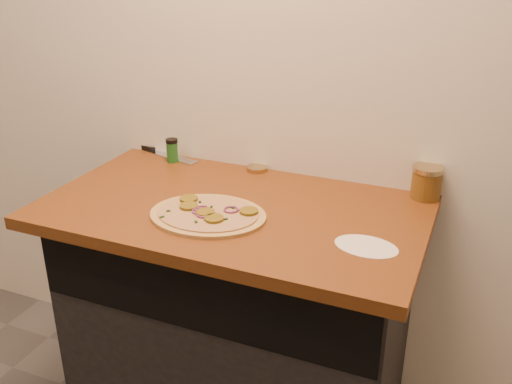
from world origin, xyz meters
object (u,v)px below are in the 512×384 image
at_px(chefs_knife, 157,151).
at_px(salsa_jar, 427,182).
at_px(pizza, 208,214).
at_px(spice_shaker, 172,150).

distance_m(chefs_knife, salsa_jar, 1.03).
bearing_deg(salsa_jar, chefs_knife, 178.33).
relative_size(chefs_knife, salsa_jar, 3.22).
bearing_deg(pizza, chefs_knife, 136.24).
relative_size(pizza, chefs_knife, 1.11).
relative_size(salsa_jar, spice_shaker, 1.21).
xyz_separation_m(salsa_jar, spice_shaker, (-0.92, -0.03, -0.01)).
relative_size(chefs_knife, spice_shaker, 3.90).
bearing_deg(pizza, spice_shaker, 132.61).
distance_m(pizza, spice_shaker, 0.50).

